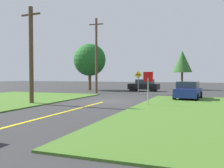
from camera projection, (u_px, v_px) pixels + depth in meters
name	position (u px, v px, depth m)	size (l,w,h in m)	color
ground_plane	(107.00, 101.00, 21.27)	(120.00, 120.00, 0.00)	#303030
lane_stripe_center	(54.00, 115.00, 13.78)	(0.20, 14.00, 0.01)	yellow
stop_sign	(148.00, 82.00, 17.89)	(0.70, 0.07, 2.42)	#9EA0A8
car_approaching_junction	(144.00, 85.00, 34.42)	(4.24, 2.22, 1.62)	black
car_on_crossroad	(188.00, 91.00, 22.55)	(2.39, 4.23, 1.62)	navy
utility_pole_near	(31.00, 54.00, 19.00)	(1.80, 0.32, 7.33)	#4F3928
utility_pole_mid	(96.00, 55.00, 30.63)	(1.80, 0.29, 9.09)	brown
direction_sign	(138.00, 80.00, 29.18)	(0.91, 0.08, 2.67)	slate
pine_tree_center	(90.00, 60.00, 36.90)	(4.72, 4.72, 6.80)	brown
oak_tree_right	(182.00, 62.00, 38.11)	(2.98, 2.98, 5.92)	brown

